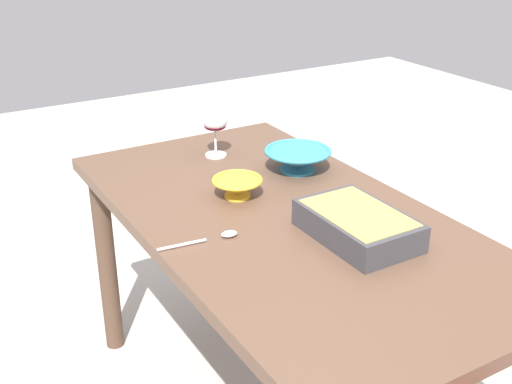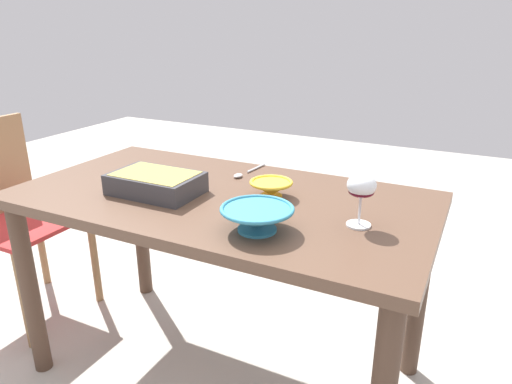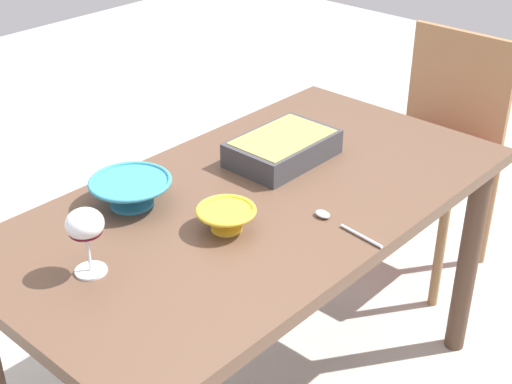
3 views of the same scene
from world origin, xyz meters
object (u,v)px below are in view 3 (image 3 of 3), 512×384
dining_table (257,230)px  chair (438,143)px  casserole_dish (283,147)px  serving_spoon (334,221)px  small_bowl (226,217)px  wine_glass (85,228)px  mixing_bowl (131,190)px

dining_table → chair: (1.10, 0.05, -0.14)m
dining_table → casserole_dish: casserole_dish is taller
serving_spoon → chair: bearing=15.0°
chair → small_bowl: 1.30m
casserole_dish → serving_spoon: casserole_dish is taller
wine_glass → casserole_dish: size_ratio=0.52×
serving_spoon → wine_glass: bearing=152.3°
dining_table → mixing_bowl: mixing_bowl is taller
casserole_dish → dining_table: bearing=-156.9°
mixing_bowl → serving_spoon: bearing=-57.9°
dining_table → chair: size_ratio=1.59×
chair → mixing_bowl: 1.39m
wine_glass → serving_spoon: 0.62m
chair → small_bowl: (-1.27, -0.11, 0.28)m
dining_table → serving_spoon: size_ratio=6.73×
wine_glass → mixing_bowl: size_ratio=0.75×
dining_table → mixing_bowl: bearing=139.5°
small_bowl → chair: bearing=4.8°
small_bowl → serving_spoon: bearing=-41.7°
wine_glass → casserole_dish: 0.72m
dining_table → small_bowl: small_bowl is taller
chair → wine_glass: size_ratio=5.67×
dining_table → casserole_dish: size_ratio=4.72×
wine_glass → serving_spoon: bearing=-27.7°
mixing_bowl → casserole_dish: bearing=-15.1°
dining_table → mixing_bowl: 0.36m
chair → serving_spoon: chair is taller
mixing_bowl → small_bowl: bearing=-73.5°
wine_glass → mixing_bowl: (0.26, 0.17, -0.08)m
dining_table → wine_glass: wine_glass is taller
mixing_bowl → serving_spoon: 0.53m
dining_table → wine_glass: bearing=174.6°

